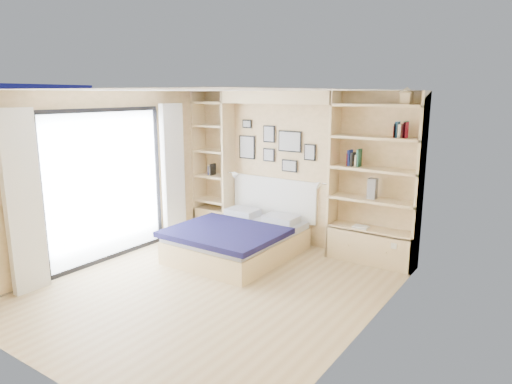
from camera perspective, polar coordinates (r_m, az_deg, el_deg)
The scene contains 8 objects.
ground at distance 6.02m, azimuth -5.66°, elevation -11.98°, with size 4.50×4.50×0.00m, color tan.
room_shell at distance 7.07m, azimuth -0.35°, elevation 0.94°, with size 4.50×4.50×4.50m.
bed at distance 7.08m, azimuth -2.18°, elevation -5.86°, with size 1.62×2.03×1.07m.
photo_gallery at distance 7.61m, azimuth 2.25°, elevation 5.76°, with size 1.48×0.02×0.82m.
reading_lamps at distance 7.42m, azimuth 2.30°, elevation 1.65°, with size 1.92×0.12×0.15m.
shelf_decor at distance 6.75m, azimuth 13.02°, elevation 5.38°, with size 3.53×0.23×2.03m.
deck at distance 8.65m, azimuth -24.38°, elevation -5.43°, with size 3.20×4.00×0.05m, color #746656.
deck_chair at distance 8.89m, azimuth -22.75°, elevation -1.95°, with size 0.84×1.03×0.89m.
Camera 1 is at (3.56, -4.19, 2.47)m, focal length 32.00 mm.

